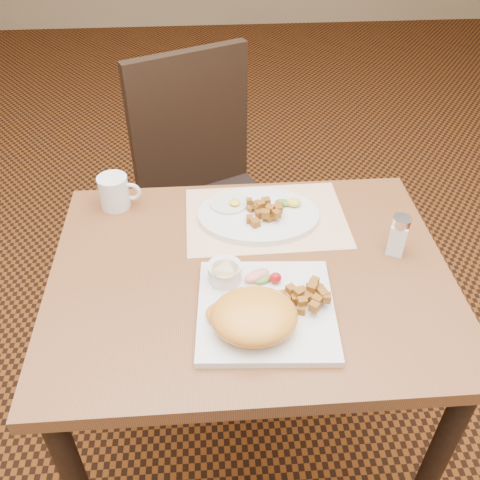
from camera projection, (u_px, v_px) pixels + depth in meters
name	position (u px, v px, depth m)	size (l,w,h in m)	color
ground	(247.00, 445.00, 1.68)	(8.00, 8.00, 0.00)	black
table	(250.00, 304.00, 1.27)	(0.90, 0.70, 0.75)	brown
chair_far	(207.00, 186.00, 1.84)	(0.56, 0.56, 0.97)	black
placemat	(266.00, 218.00, 1.35)	(0.40, 0.28, 0.00)	white
plate_square	(266.00, 310.00, 1.10)	(0.28, 0.28, 0.02)	silver
plate_oval	(258.00, 215.00, 1.34)	(0.30, 0.23, 0.02)	silver
hollandaise_mound	(253.00, 316.00, 1.04)	(0.18, 0.15, 0.06)	orange
ramekin	(225.00, 272.00, 1.15)	(0.07, 0.08, 0.04)	silver
garnish_sq	(262.00, 277.00, 1.15)	(0.09, 0.06, 0.03)	#387223
fried_egg	(230.00, 202.00, 1.37)	(0.10, 0.10, 0.02)	white
garnish_ov	(289.00, 202.00, 1.36)	(0.07, 0.04, 0.02)	#387223
salt_shaker	(398.00, 235.00, 1.22)	(0.06, 0.06, 0.10)	white
coffee_mug	(115.00, 192.00, 1.37)	(0.11, 0.08, 0.09)	silver
home_fries_sq	(305.00, 296.00, 1.10)	(0.11, 0.10, 0.04)	#975C18
home_fries_ov	(265.00, 211.00, 1.32)	(0.10, 0.09, 0.03)	#975C18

